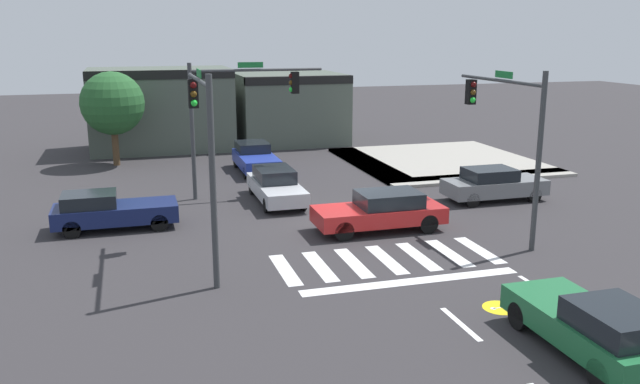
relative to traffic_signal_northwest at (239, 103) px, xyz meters
name	(u,v)px	position (x,y,z in m)	size (l,w,h in m)	color
ground_plane	(343,222)	(3.07, -5.16, -4.16)	(120.00, 120.00, 0.00)	#302D30
crosswalk_near	(386,259)	(3.07, -9.66, -4.16)	(7.18, 2.81, 0.01)	silver
lane_markings	(546,353)	(4.22, -16.59, -4.16)	(6.80, 18.75, 0.01)	white
bike_detector_marking	(500,308)	(4.56, -14.07, -4.16)	(0.96, 0.96, 0.01)	yellow
curb_corner_northeast	(435,162)	(11.56, 4.26, -4.08)	(10.00, 10.60, 0.15)	#9E998E
storefront_row	(222,108)	(1.13, 13.65, -1.76)	(15.89, 6.25, 4.97)	#4C564C
traffic_signal_northwest	(239,103)	(0.00, 0.00, 0.00)	(5.85, 0.32, 5.89)	#383A3D
traffic_signal_southeast	(507,121)	(8.10, -8.15, -0.05)	(0.32, 5.46, 5.96)	#383A3D
traffic_signal_southwest	(203,131)	(-2.51, -8.55, 0.10)	(0.32, 5.52, 6.06)	#383A3D
car_gray	(493,184)	(10.38, -3.82, -3.44)	(4.38, 1.79, 1.43)	slate
car_navy	(110,210)	(-5.51, -3.64, -3.45)	(4.46, 1.75, 1.42)	#141E4C
car_red	(381,211)	(4.08, -6.59, -3.42)	(4.77, 1.90, 1.44)	red
car_green	(594,326)	(5.10, -17.02, -3.42)	(1.82, 4.40, 1.46)	#1E6638
car_silver	(276,185)	(1.27, -1.34, -3.45)	(1.73, 4.78, 1.41)	#B7BABF
car_blue	(255,158)	(1.60, 5.11, -3.44)	(1.84, 4.42, 1.42)	#23389E
roadside_tree	(112,104)	(-5.43, 8.84, -0.78)	(3.40, 3.40, 5.10)	#4C3823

